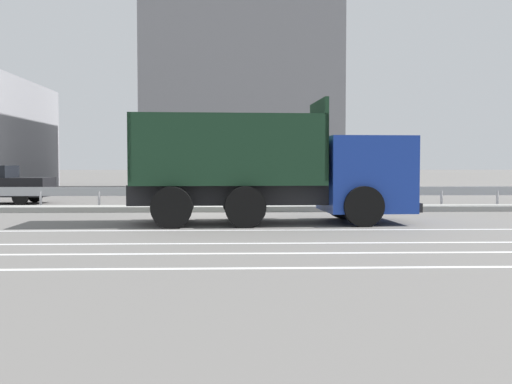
{
  "coord_description": "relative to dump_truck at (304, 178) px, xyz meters",
  "views": [
    {
      "loc": [
        0.76,
        -18.72,
        1.59
      ],
      "look_at": [
        1.38,
        -0.48,
        0.75
      ],
      "focal_mm": 42.0,
      "sensor_mm": 36.0,
      "label": 1
    }
  ],
  "objects": [
    {
      "name": "lane_strip_0",
      "position": [
        -0.95,
        -1.85,
        -1.22
      ],
      "size": [
        66.97,
        0.16,
        0.01
      ],
      "primitive_type": "cube",
      "color": "silver",
      "rests_on": "ground_plane"
    },
    {
      "name": "background_building_1",
      "position": [
        -1.5,
        22.7,
        4.6
      ],
      "size": [
        11.48,
        11.44,
        11.65
      ],
      "primitive_type": "cube",
      "color": "gray",
      "rests_on": "ground_plane"
    },
    {
      "name": "lane_strip_3",
      "position": [
        -0.95,
        -7.14,
        -1.22
      ],
      "size": [
        66.97,
        0.16,
        0.01
      ],
      "primitive_type": "cube",
      "color": "silver",
      "rests_on": "ground_plane"
    },
    {
      "name": "ground_plane",
      "position": [
        -2.63,
        2.53,
        -1.22
      ],
      "size": [
        320.0,
        320.0,
        0.0
      ],
      "primitive_type": "plane",
      "color": "#605E5B"
    },
    {
      "name": "lane_strip_1",
      "position": [
        -0.95,
        -4.25,
        -1.22
      ],
      "size": [
        66.97,
        0.16,
        0.01
      ],
      "primitive_type": "cube",
      "color": "silver",
      "rests_on": "ground_plane"
    },
    {
      "name": "lane_strip_2",
      "position": [
        -0.95,
        -5.61,
        -1.22
      ],
      "size": [
        66.97,
        0.16,
        0.01
      ],
      "primitive_type": "cube",
      "color": "silver",
      "rests_on": "ground_plane"
    },
    {
      "name": "median_guardrail",
      "position": [
        -2.63,
        5.41,
        -0.65
      ],
      "size": [
        66.97,
        0.09,
        0.78
      ],
      "color": "#9EA0A5",
      "rests_on": "ground_plane"
    },
    {
      "name": "median_road_sign",
      "position": [
        2.85,
        4.13,
        0.1
      ],
      "size": [
        0.81,
        0.16,
        2.46
      ],
      "color": "white",
      "rests_on": "ground_plane"
    },
    {
      "name": "dump_truck",
      "position": [
        0.0,
        0.0,
        0.0
      ],
      "size": [
        7.67,
        2.92,
        3.31
      ],
      "rotation": [
        0.0,
        0.0,
        -1.52
      ],
      "color": "#19389E",
      "rests_on": "ground_plane"
    },
    {
      "name": "median_island",
      "position": [
        -2.63,
        4.13,
        -1.13
      ],
      "size": [
        36.83,
        1.1,
        0.18
      ],
      "primitive_type": "cube",
      "color": "gray",
      "rests_on": "ground_plane"
    }
  ]
}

